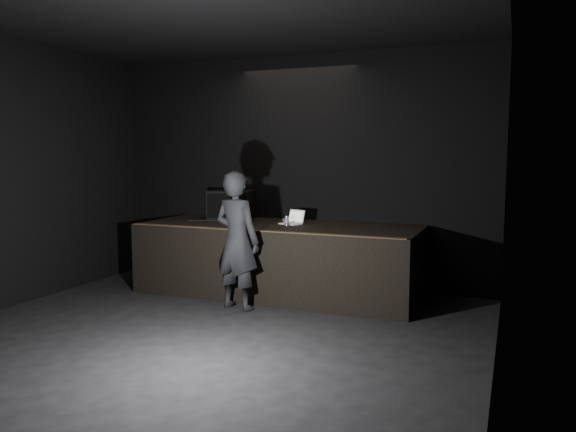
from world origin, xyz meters
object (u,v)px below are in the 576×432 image
Objects in this scene: beer_can at (287,221)px; laptop at (293,220)px; stage_riser at (279,259)px; stage_monitor at (231,205)px; person at (237,241)px.

laptop is at bearing 89.49° from beer_can.
laptop reaches higher than stage_riser.
beer_can is at bearing -29.48° from stage_riser.
stage_monitor is at bearing 157.80° from stage_riser.
stage_riser is 1.28m from stage_monitor.
stage_monitor is at bearing -47.38° from person.
beer_can is at bearing -98.86° from person.
laptop is 1.18m from person.
beer_can is at bearing -68.27° from laptop.
person reaches higher than laptop.
person is at bearing -111.11° from beer_can.
stage_monitor is at bearing 156.75° from beer_can.
stage_riser is at bearing 150.52° from beer_can.
stage_riser is at bearing -88.39° from person.
stage_riser is 10.87× the size of laptop.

